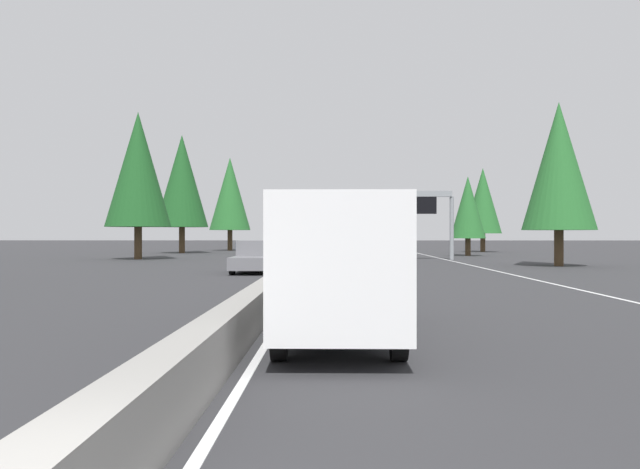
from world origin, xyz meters
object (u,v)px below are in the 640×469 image
oncoming_far (294,248)px  conifer_left_far (230,194)px  sedan_mid_center (335,276)px  conifer_right_far (483,201)px  conifer_left_mid (182,181)px  conifer_right_mid (468,207)px  conifer_right_near (559,166)px  pickup_distant_b (357,243)px  oncoming_near (253,257)px  conifer_left_near (138,170)px  sign_gantry_overhead (383,205)px  minivan_mid_right (336,245)px  box_truck_far_left (338,263)px

oncoming_far → conifer_left_far: conifer_left_far is taller
sedan_mid_center → conifer_right_far: 60.33m
conifer_left_mid → conifer_left_far: (11.83, -3.78, -0.77)m
conifer_left_mid → conifer_right_mid: bearing=-105.6°
conifer_right_near → pickup_distant_b: bearing=13.2°
oncoming_near → conifer_left_near: conifer_left_near is taller
sign_gantry_overhead → pickup_distant_b: bearing=1.0°
oncoming_far → conifer_left_mid: size_ratio=0.32×
conifer_right_mid → oncoming_far: bearing=69.9°
sign_gantry_overhead → oncoming_far: bearing=27.5°
conifer_left_far → pickup_distant_b: bearing=-61.2°
conifer_right_far → conifer_left_far: 33.42m
oncoming_near → sedan_mid_center: bearing=19.0°
conifer_left_near → conifer_left_mid: 18.41m
sedan_mid_center → conifer_left_far: 65.15m
sedan_mid_center → conifer_right_mid: bearing=-18.1°
sign_gantry_overhead → conifer_right_mid: 13.95m
conifer_right_near → oncoming_far: bearing=35.9°
oncoming_far → conifer_right_mid: bearing=69.9°
minivan_mid_right → conifer_right_mid: (-6.52, -13.57, 4.03)m
conifer_right_near → conifer_left_near: bearing=70.7°
conifer_right_mid → box_truck_far_left: bearing=165.1°
oncoming_near → conifer_right_near: bearing=110.3°
oncoming_near → conifer_left_near: 24.03m
minivan_mid_right → conifer_right_near: conifer_right_near is taller
pickup_distant_b → conifer_left_mid: conifer_left_mid is taller
oncoming_far → conifer_left_near: size_ratio=0.34×
box_truck_far_left → conifer_left_mid: bearing=16.3°
conifer_left_mid → oncoming_near: bearing=-160.9°
minivan_mid_right → conifer_right_far: size_ratio=0.47×
pickup_distant_b → conifer_left_mid: (-21.51, 21.40, 7.56)m
oncoming_far → conifer_left_mid: bearing=-99.2°
conifer_right_near → oncoming_near: bearing=110.3°
conifer_left_far → conifer_left_mid: bearing=162.3°
conifer_right_far → conifer_left_mid: bearing=98.8°
oncoming_near → oncoming_far: size_ratio=1.27×
sedan_mid_center → conifer_left_near: 38.00m
minivan_mid_right → oncoming_near: 35.61m
pickup_distant_b → conifer_left_near: 45.64m
minivan_mid_right → pickup_distant_b: 24.08m
box_truck_far_left → minivan_mid_right: box_truck_far_left is taller
box_truck_far_left → conifer_right_near: bearing=-26.9°
oncoming_near → conifer_right_mid: size_ratio=0.68×
box_truck_far_left → conifer_left_far: size_ratio=0.67×
box_truck_far_left → conifer_left_near: size_ratio=0.65×
minivan_mid_right → oncoming_near: (-35.25, 5.06, -0.04)m
box_truck_far_left → minivan_mid_right: size_ratio=1.70×
sign_gantry_overhead → conifer_left_far: bearing=30.7°
box_truck_far_left → conifer_right_mid: conifer_right_mid is taller
oncoming_far → conifer_left_near: conifer_left_near is taller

